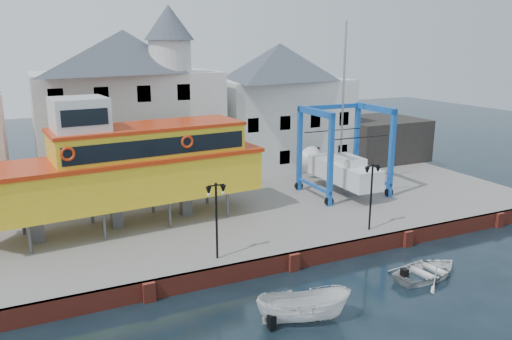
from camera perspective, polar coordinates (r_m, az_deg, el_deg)
name	(u,v)px	position (r m, az deg, el deg)	size (l,w,h in m)	color
ground	(293,270)	(28.13, 4.28, -11.35)	(140.00, 140.00, 0.00)	black
hardstanding	(221,205)	(37.22, -4.02, -4.02)	(44.00, 22.00, 1.00)	#68635E
quay_wall	(293,261)	(28.00, 4.20, -10.35)	(44.00, 0.47, 1.00)	maroon
building_white_main	(129,106)	(41.45, -14.28, 7.15)	(14.00, 8.30, 14.00)	silver
building_white_right	(279,105)	(46.70, 2.68, 7.40)	(12.00, 8.00, 11.20)	silver
shed_dark	(377,139)	(51.04, 13.70, 3.51)	(8.00, 7.00, 4.00)	black
lamp_post_left	(216,202)	(26.02, -4.58, -3.61)	(1.12, 0.32, 4.20)	black
lamp_post_right	(372,180)	(30.81, 13.11, -1.12)	(1.12, 0.32, 4.20)	black
tour_boat	(114,167)	(31.42, -15.91, 0.28)	(19.09, 6.13, 8.17)	#59595E
travel_lift	(338,164)	(38.96, 9.37, 0.67)	(5.98, 8.44, 12.73)	#1148A5
motorboat_a	(303,321)	(23.54, 5.43, -16.84)	(1.61, 4.28, 1.65)	silver
motorboat_b	(427,276)	(28.88, 18.96, -11.43)	(3.03, 4.25, 0.88)	silver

